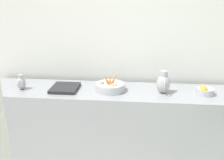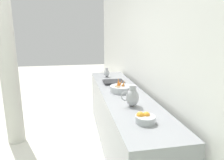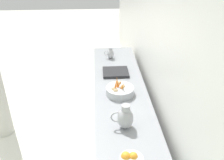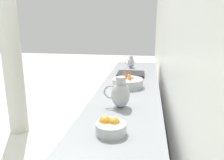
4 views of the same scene
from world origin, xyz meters
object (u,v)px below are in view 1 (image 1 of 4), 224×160
orange_bowl (205,91)px  metal_pitcher_short (21,83)px  metal_pitcher_tall (163,83)px  vegetable_colander (110,87)px

orange_bowl → metal_pitcher_short: (0.03, -2.07, 0.04)m
metal_pitcher_short → orange_bowl: bearing=90.9°
orange_bowl → metal_pitcher_tall: size_ratio=0.77×
metal_pitcher_tall → orange_bowl: bearing=89.4°
orange_bowl → metal_pitcher_short: 2.07m
vegetable_colander → orange_bowl: (0.01, 1.04, -0.01)m
orange_bowl → metal_pitcher_tall: bearing=-90.6°
vegetable_colander → orange_bowl: bearing=89.4°
metal_pitcher_tall → metal_pitcher_short: metal_pitcher_tall is taller
metal_pitcher_tall → metal_pitcher_short: size_ratio=1.46×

